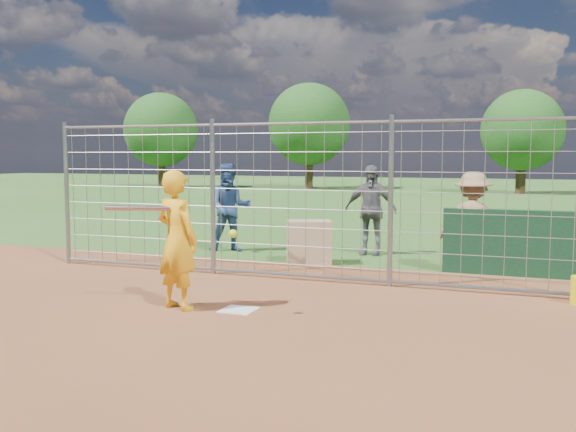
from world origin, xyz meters
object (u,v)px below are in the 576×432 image
at_px(bystander_c, 473,222).
at_px(equipment_bin, 309,242).
at_px(batter, 177,240).
at_px(bystander_b, 370,210).
at_px(bystander_a, 230,208).

bearing_deg(bystander_c, equipment_bin, 5.72).
distance_m(batter, bystander_b, 5.56).
xyz_separation_m(batter, equipment_bin, (0.46, 3.94, -0.50)).
height_order(bystander_a, bystander_c, bystander_a).
bearing_deg(batter, bystander_b, -85.89).
bearing_deg(batter, bystander_c, -111.91).
bearing_deg(bystander_b, equipment_bin, -117.41).
xyz_separation_m(bystander_b, bystander_c, (2.09, -1.29, -0.04)).
distance_m(bystander_c, equipment_bin, 2.94).
bearing_deg(bystander_c, bystander_b, -29.63).
relative_size(batter, bystander_a, 0.99).
bearing_deg(bystander_c, batter, 52.99).
bearing_deg(bystander_a, batter, -97.44).
relative_size(bystander_a, equipment_bin, 2.29).
distance_m(bystander_b, equipment_bin, 1.75).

